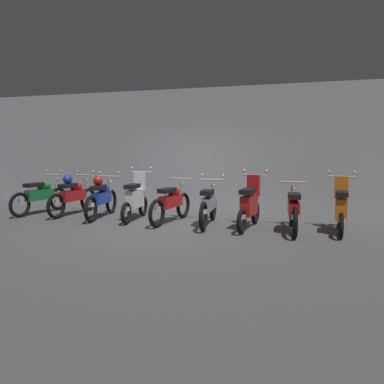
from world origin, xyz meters
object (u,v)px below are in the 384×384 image
Objects in this scene: motorbike_slot_0 at (41,195)px; motorbike_slot_8 at (341,208)px; motorbike_slot_2 at (102,197)px; motorbike_slot_6 at (250,205)px; motorbike_slot_5 at (209,204)px; motorbike_slot_7 at (293,209)px; motorbike_slot_3 at (135,199)px; motorbike_slot_1 at (73,195)px; motorbike_slot_4 at (171,202)px.

motorbike_slot_8 is (7.60, 0.16, 0.04)m from motorbike_slot_0.
motorbike_slot_6 is (3.81, -0.07, -0.00)m from motorbike_slot_2.
motorbike_slot_7 is at bearing -0.94° from motorbike_slot_5.
motorbike_slot_7 is at bearing -0.52° from motorbike_slot_0.
motorbike_slot_5 is at bearing 179.06° from motorbike_slot_7.
motorbike_slot_3 is 1.90m from motorbike_slot_5.
motorbike_slot_7 is (5.70, -0.18, -0.04)m from motorbike_slot_1.
motorbike_slot_2 is 5.71m from motorbike_slot_8.
motorbike_slot_1 is 0.96m from motorbike_slot_2.
motorbike_slot_6 is 1.91m from motorbike_slot_8.
motorbike_slot_4 is 1.00× the size of motorbike_slot_5.
motorbike_slot_5 is at bearing -0.35° from motorbike_slot_0.
motorbike_slot_0 is 4.75m from motorbike_slot_5.
motorbike_slot_1 is 4.76m from motorbike_slot_6.
motorbike_slot_1 is 5.70m from motorbike_slot_7.
motorbike_slot_2 is 3.81m from motorbike_slot_6.
motorbike_slot_6 is at bearing -2.77° from motorbike_slot_5.
motorbike_slot_6 is (0.96, -0.05, 0.04)m from motorbike_slot_5.
motorbike_slot_6 reaches higher than motorbike_slot_5.
motorbike_slot_3 is at bearing 1.47° from motorbike_slot_2.
motorbike_slot_3 is at bearing -3.04° from motorbike_slot_1.
motorbike_slot_1 is 1.00× the size of motorbike_slot_4.
motorbike_slot_4 is 1.16× the size of motorbike_slot_8.
motorbike_slot_7 is at bearing -166.96° from motorbike_slot_8.
motorbike_slot_7 is at bearing -0.70° from motorbike_slot_2.
motorbike_slot_0 and motorbike_slot_1 have the same top height.
motorbike_slot_0 is 3.80m from motorbike_slot_4.
motorbike_slot_6 reaches higher than motorbike_slot_1.
motorbike_slot_6 is at bearing -0.76° from motorbike_slot_0.
motorbike_slot_0 is at bearing -179.88° from motorbike_slot_4.
motorbike_slot_6 and motorbike_slot_8 have the same top height.
motorbike_slot_4 is 3.80m from motorbike_slot_8.
motorbike_slot_4 is at bearing 177.77° from motorbike_slot_5.
motorbike_slot_4 is at bearing 177.50° from motorbike_slot_6.
motorbike_slot_0 is at bearing -172.59° from motorbike_slot_1.
motorbike_slot_4 is (0.96, -0.01, -0.04)m from motorbike_slot_3.
motorbike_slot_2 is at bearing -0.06° from motorbike_slot_0.
motorbike_slot_6 reaches higher than motorbike_slot_7.
motorbike_slot_4 is 2.85m from motorbike_slot_7.
motorbike_slot_4 is (2.85, -0.12, -0.04)m from motorbike_slot_1.
motorbike_slot_0 is at bearing 179.65° from motorbike_slot_5.
motorbike_slot_2 is 1.91m from motorbike_slot_4.
motorbike_slot_1 is 1.00× the size of motorbike_slot_7.
motorbike_slot_1 is 1.90m from motorbike_slot_3.
motorbike_slot_4 is at bearing 178.63° from motorbike_slot_7.
motorbike_slot_5 reaches higher than motorbike_slot_4.
motorbike_slot_1 is at bearing 177.71° from motorbike_slot_5.
motorbike_slot_1 is 6.65m from motorbike_slot_8.
motorbike_slot_4 is (3.80, 0.01, -0.00)m from motorbike_slot_0.
motorbike_slot_2 is at bearing -178.53° from motorbike_slot_3.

